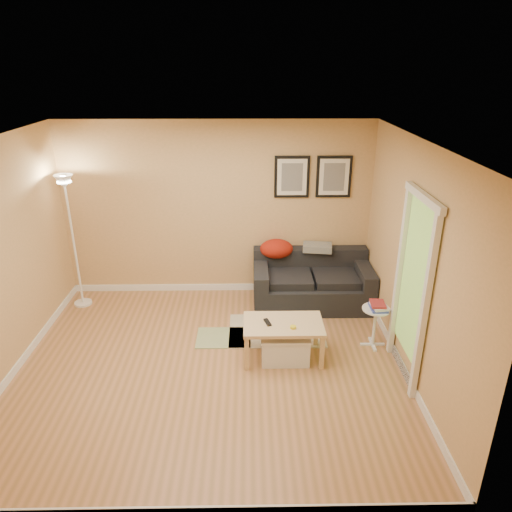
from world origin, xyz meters
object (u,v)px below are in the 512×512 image
(coffee_table, at_px, (283,340))
(side_table, at_px, (374,327))
(floor_lamp, at_px, (74,246))
(storage_bin, at_px, (285,346))
(book_stack, at_px, (378,306))
(sofa, at_px, (312,280))

(coffee_table, height_order, side_table, side_table)
(coffee_table, xyz_separation_m, floor_lamp, (-2.86, 1.39, 0.68))
(storage_bin, bearing_deg, coffee_table, 114.23)
(coffee_table, distance_m, storage_bin, 0.08)
(coffee_table, height_order, book_stack, book_stack)
(storage_bin, xyz_separation_m, book_stack, (1.16, 0.27, 0.39))
(sofa, xyz_separation_m, book_stack, (0.66, -1.13, 0.19))
(side_table, height_order, book_stack, book_stack)
(storage_bin, bearing_deg, side_table, 13.69)
(sofa, height_order, book_stack, sofa)
(coffee_table, bearing_deg, storage_bin, -55.12)
(side_table, bearing_deg, coffee_table, -168.81)
(sofa, bearing_deg, book_stack, -59.72)
(floor_lamp, bearing_deg, storage_bin, -26.46)
(storage_bin, distance_m, side_table, 1.17)
(sofa, bearing_deg, side_table, -60.34)
(storage_bin, xyz_separation_m, side_table, (1.14, 0.28, 0.09))
(storage_bin, height_order, floor_lamp, floor_lamp)
(storage_bin, bearing_deg, sofa, 70.51)
(coffee_table, distance_m, floor_lamp, 3.25)
(sofa, distance_m, floor_lamp, 3.42)
(book_stack, bearing_deg, storage_bin, -151.46)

